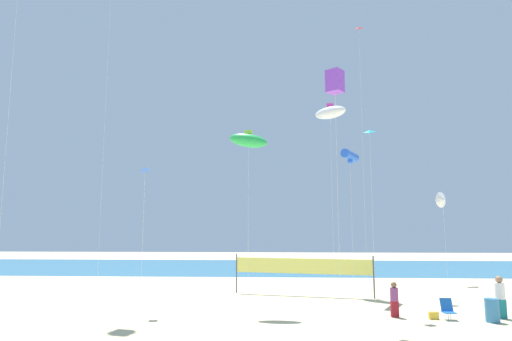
% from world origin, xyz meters
% --- Properties ---
extents(ocean_band, '(120.00, 20.00, 0.01)m').
position_xyz_m(ocean_band, '(0.00, 31.39, 0.00)').
color(ocean_band, teal).
rests_on(ocean_band, ground).
extents(beachgoer_plum_shirt, '(0.36, 0.36, 1.56)m').
position_xyz_m(beachgoer_plum_shirt, '(4.92, 5.28, 0.83)').
color(beachgoer_plum_shirt, maroon).
rests_on(beachgoer_plum_shirt, ground).
extents(beachgoer_white_shirt, '(0.43, 0.43, 1.86)m').
position_xyz_m(beachgoer_white_shirt, '(9.57, 5.21, 0.99)').
color(beachgoer_white_shirt, '#19727A').
rests_on(beachgoer_white_shirt, ground).
extents(folding_beach_chair, '(0.52, 0.65, 0.89)m').
position_xyz_m(folding_beach_chair, '(7.13, 4.90, 0.47)').
color(folding_beach_chair, '#1959B2').
rests_on(folding_beach_chair, ground).
extents(trash_barrel, '(0.57, 0.57, 0.99)m').
position_xyz_m(trash_barrel, '(8.80, 4.38, 0.49)').
color(trash_barrel, teal).
rests_on(trash_barrel, ground).
extents(volleyball_net, '(8.19, 1.92, 2.40)m').
position_xyz_m(volleyball_net, '(1.10, 11.56, 1.64)').
color(volleyball_net, '#4C4C51').
rests_on(volleyball_net, ground).
extents(beach_handbag, '(0.40, 0.20, 0.32)m').
position_xyz_m(beach_handbag, '(6.50, 4.89, 0.16)').
color(beach_handbag, gold).
rests_on(beach_handbag, ground).
extents(kite_violet_box, '(0.92, 0.92, 11.18)m').
position_xyz_m(kite_violet_box, '(2.33, 4.06, 10.64)').
color(kite_violet_box, silver).
rests_on(kite_violet_box, ground).
extents(kite_cyan_diamond, '(0.60, 0.61, 8.96)m').
position_xyz_m(kite_cyan_diamond, '(4.31, 6.42, 8.63)').
color(kite_cyan_diamond, silver).
rests_on(kite_cyan_diamond, ground).
extents(kite_white_inflatable, '(2.32, 2.08, 12.28)m').
position_xyz_m(kite_white_inflatable, '(3.19, 13.19, 11.64)').
color(kite_white_inflatable, silver).
rests_on(kite_white_inflatable, ground).
extents(kite_green_inflatable, '(2.13, 0.91, 9.02)m').
position_xyz_m(kite_green_inflatable, '(-1.83, 6.69, 8.47)').
color(kite_green_inflatable, silver).
rests_on(kite_green_inflatable, ground).
extents(kite_blue_tube, '(1.36, 2.08, 8.53)m').
position_xyz_m(kite_blue_tube, '(3.96, 10.45, 8.24)').
color(kite_blue_tube, silver).
rests_on(kite_blue_tube, ground).
extents(kite_blue_diamond, '(0.54, 0.54, 7.05)m').
position_xyz_m(kite_blue_diamond, '(-7.04, 6.15, 6.72)').
color(kite_blue_diamond, silver).
rests_on(kite_blue_diamond, ground).
extents(kite_white_delta, '(1.19, 0.96, 6.69)m').
position_xyz_m(kite_white_delta, '(11.92, 17.80, 6.10)').
color(kite_white_delta, silver).
rests_on(kite_white_delta, ground).
extents(kite_red_diamond, '(0.61, 0.62, 18.15)m').
position_xyz_m(kite_red_diamond, '(5.44, 14.18, 17.13)').
color(kite_red_diamond, silver).
rests_on(kite_red_diamond, ground).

